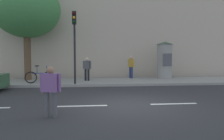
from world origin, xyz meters
TOP-DOWN VIEW (x-y plane):
  - ground_plane at (0.00, 0.00)m, footprint 80.00×80.00m
  - sidewalk_curb at (0.00, 7.00)m, footprint 36.00×4.00m
  - lane_markings at (-0.00, 0.00)m, footprint 25.80×0.16m
  - building_backdrop at (0.00, 12.00)m, footprint 36.00×5.00m
  - traffic_light at (-2.31, 5.24)m, footprint 0.24×0.45m
  - poster_column at (4.10, 7.86)m, footprint 1.21×1.21m
  - street_tree at (-5.71, 7.87)m, footprint 4.58×4.58m
  - pedestrian_with_bag at (-2.60, -1.41)m, footprint 0.63×0.34m
  - pedestrian_in_light_jacket at (-1.60, 7.00)m, footprint 0.56×0.50m
  - pedestrian_tallest at (1.67, 8.30)m, footprint 0.43×0.58m
  - bicycle_leaning at (-4.49, 5.94)m, footprint 1.75×0.38m

SIDE VIEW (x-z plane):
  - ground_plane at x=0.00m, z-range 0.00..0.00m
  - lane_markings at x=0.00m, z-range 0.00..0.01m
  - sidewalk_curb at x=0.00m, z-range 0.00..0.15m
  - bicycle_leaning at x=-4.49m, z-range -0.01..1.08m
  - pedestrian_with_bag at x=-2.60m, z-range 0.13..1.64m
  - pedestrian_in_light_jacket at x=-1.60m, z-range 0.30..1.86m
  - pedestrian_tallest at x=1.67m, z-range 0.30..1.99m
  - poster_column at x=4.10m, z-range 0.17..2.90m
  - traffic_light at x=-2.31m, z-range 0.89..5.15m
  - street_tree at x=-5.71m, z-range 1.59..8.41m
  - building_backdrop at x=0.00m, z-range 0.00..11.26m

